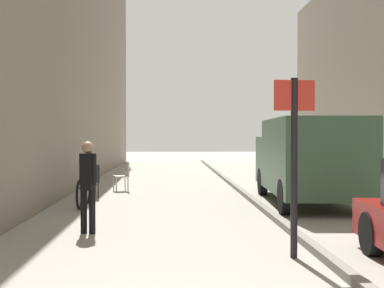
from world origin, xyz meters
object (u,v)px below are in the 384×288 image
street_sign_post (294,151)px  cafe_chair_by_doorway (91,179)px  delivery_van (308,158)px  bicycle_leaning (84,191)px  pedestrian_main_foreground (88,180)px  cafe_chair_near_window (123,174)px

street_sign_post → cafe_chair_by_doorway: bearing=-64.7°
delivery_van → bicycle_leaning: delivery_van is taller
bicycle_leaning → cafe_chair_by_doorway: size_ratio=1.88×
pedestrian_main_foreground → cafe_chair_by_doorway: 5.23m
delivery_van → cafe_chair_by_doorway: bearing=170.1°
street_sign_post → cafe_chair_near_window: 9.64m
pedestrian_main_foreground → cafe_chair_by_doorway: pedestrian_main_foreground is taller
cafe_chair_near_window → cafe_chair_by_doorway: size_ratio=1.00×
delivery_van → street_sign_post: (-1.79, -5.80, 0.36)m
street_sign_post → cafe_chair_by_doorway: street_sign_post is taller
cafe_chair_near_window → bicycle_leaning: bearing=150.0°
bicycle_leaning → cafe_chair_by_doorway: bearing=93.8°
pedestrian_main_foreground → cafe_chair_by_doorway: (-0.75, 5.16, -0.42)m
street_sign_post → delivery_van: bearing=-111.3°
bicycle_leaning → cafe_chair_by_doorway: bicycle_leaning is taller
cafe_chair_by_doorway → bicycle_leaning: bearing=-108.4°
bicycle_leaning → cafe_chair_near_window: size_ratio=1.88×
bicycle_leaning → delivery_van: bearing=4.2°
street_sign_post → pedestrian_main_foreground: bearing=-35.2°
pedestrian_main_foreground → delivery_van: bearing=54.7°
delivery_van → cafe_chair_near_window: bearing=150.6°
pedestrian_main_foreground → street_sign_post: size_ratio=0.64×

